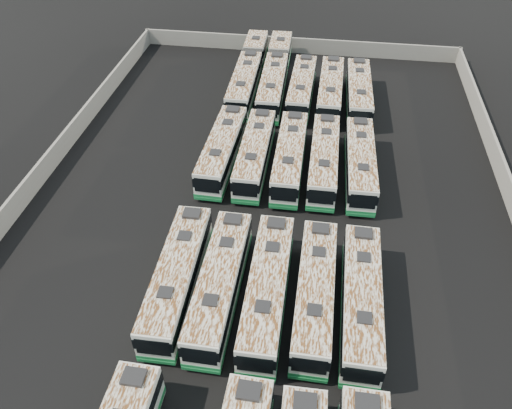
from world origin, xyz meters
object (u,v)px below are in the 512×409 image
at_px(bus_midfront_center, 267,289).
at_px(bus_midfront_right, 315,293).
at_px(bus_midfront_left, 220,284).
at_px(bus_midback_far_right, 360,163).
at_px(bus_back_right, 330,90).
at_px(bus_back_far_right, 359,93).
at_px(bus_midfront_far_left, 178,277).
at_px(bus_midfront_far_right, 361,300).
at_px(bus_back_left, 275,74).
at_px(bus_midback_center, 290,157).
at_px(bus_midback_left, 255,153).
at_px(bus_back_far_left, 248,72).
at_px(bus_midback_right, 324,160).
at_px(bus_back_center, 302,88).
at_px(bus_midback_far_left, 222,150).

relative_size(bus_midfront_center, bus_midfront_right, 1.04).
distance_m(bus_midfront_left, bus_midback_far_right, 19.98).
bearing_deg(bus_back_right, bus_back_far_right, -0.29).
bearing_deg(bus_midfront_center, bus_back_far_right, 77.33).
xyz_separation_m(bus_midfront_far_left, bus_midfront_left, (3.30, -0.19, -0.00)).
bearing_deg(bus_midfront_far_right, bus_back_far_right, 90.22).
height_order(bus_midfront_far_right, bus_back_left, bus_back_left).
height_order(bus_midfront_left, bus_midback_center, bus_midfront_left).
xyz_separation_m(bus_midfront_left, bus_midfront_center, (3.57, -0.02, 0.01)).
height_order(bus_midfront_far_left, bus_back_left, bus_back_left).
height_order(bus_midback_left, bus_midback_far_right, bus_midback_left).
bearing_deg(bus_back_far_left, bus_midfront_right, -74.02).
xyz_separation_m(bus_midfront_left, bus_midback_right, (6.93, 17.11, -0.05)).
distance_m(bus_midback_far_right, bus_back_right, 14.88).
bearing_deg(bus_back_far_left, bus_midback_center, -69.35).
distance_m(bus_midback_far_right, bus_back_far_right, 14.43).
bearing_deg(bus_midfront_far_right, bus_midfront_right, 177.82).
height_order(bus_midback_right, bus_back_right, bus_back_right).
distance_m(bus_midfront_left, bus_midfront_right, 7.06).
height_order(bus_back_far_left, bus_back_center, bus_back_far_left).
bearing_deg(bus_midfront_far_right, bus_back_right, 96.36).
relative_size(bus_midfront_left, bus_midback_center, 1.02).
distance_m(bus_midfront_far_left, bus_midfront_right, 10.36).
bearing_deg(bus_midfront_right, bus_midback_center, 101.93).
relative_size(bus_midfront_left, bus_midfront_far_right, 1.02).
relative_size(bus_midback_left, bus_back_far_left, 0.63).
distance_m(bus_midback_far_left, bus_back_far_left, 17.54).
relative_size(bus_back_center, bus_back_far_right, 0.99).
relative_size(bus_midfront_far_left, bus_midback_right, 1.03).
bearing_deg(bus_midback_center, bus_back_left, 100.87).
bearing_deg(bus_back_left, bus_midback_far_right, -60.88).
bearing_deg(bus_midfront_left, bus_back_far_right, 71.95).
xyz_separation_m(bus_midback_far_right, bus_back_right, (-3.42, 14.48, 0.03)).
distance_m(bus_midback_right, bus_back_center, 14.85).
bearing_deg(bus_back_center, bus_midback_far_left, -114.91).
height_order(bus_midfront_right, bus_midback_far_left, bus_midback_far_left).
bearing_deg(bus_midback_far_right, bus_midfront_right, -102.83).
bearing_deg(bus_midback_right, bus_midback_center, -179.24).
relative_size(bus_midfront_right, bus_back_far_left, 0.62).
relative_size(bus_midback_far_left, bus_midback_center, 1.01).
height_order(bus_back_far_left, bus_back_right, bus_back_far_left).
bearing_deg(bus_back_left, bus_midfront_far_right, -74.69).
relative_size(bus_midback_far_right, bus_back_left, 0.62).
bearing_deg(bus_midfront_far_right, bus_midfront_left, -179.30).
relative_size(bus_back_left, bus_back_right, 1.59).
xyz_separation_m(bus_midback_right, bus_back_left, (-6.94, 17.72, 0.07)).
relative_size(bus_back_far_left, bus_back_left, 0.99).
xyz_separation_m(bus_midfront_right, bus_midfront_far_right, (3.32, -0.14, 0.02)).
bearing_deg(bus_midfront_right, bus_midfront_center, -175.98).
distance_m(bus_midfront_right, bus_midback_right, 16.89).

